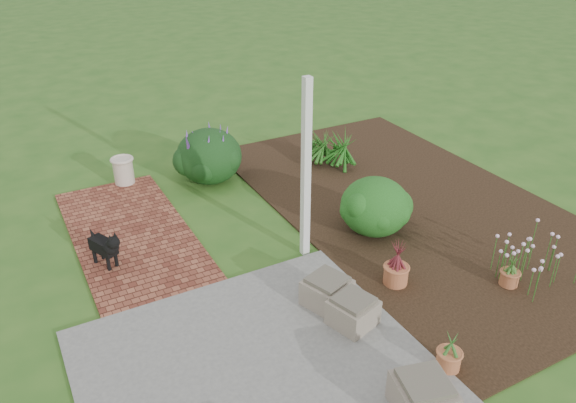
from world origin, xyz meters
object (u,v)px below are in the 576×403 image
black_dog (105,246)px  cream_ceramic_urn (123,171)px  stone_trough_near (423,398)px  evergreen_shrub (375,205)px

black_dog → cream_ceramic_urn: size_ratio=1.27×
stone_trough_near → cream_ceramic_urn: size_ratio=1.16×
cream_ceramic_urn → stone_trough_near: bearing=-78.6°
black_dog → evergreen_shrub: 3.76m
black_dog → evergreen_shrub: size_ratio=0.56×
cream_ceramic_urn → evergreen_shrub: size_ratio=0.44×
cream_ceramic_urn → evergreen_shrub: evergreen_shrub is taller
stone_trough_near → black_dog: bearing=118.2°
evergreen_shrub → black_dog: bearing=165.5°
black_dog → cream_ceramic_urn: (0.81, 2.37, -0.09)m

